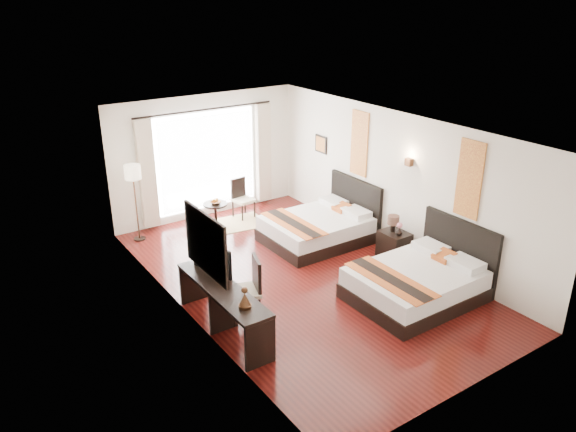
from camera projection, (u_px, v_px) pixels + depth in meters
floor at (302, 277)px, 10.33m from camera, size 4.50×7.50×0.01m
ceiling at (303, 128)px, 9.26m from camera, size 4.50×7.50×0.02m
wall_headboard at (396, 183)px, 10.96m from camera, size 0.01×7.50×2.80m
wall_desk at (184, 236)px, 8.63m from camera, size 0.01×7.50×2.80m
wall_window at (206, 157)px, 12.66m from camera, size 4.50×0.01×2.80m
wall_entry at (478, 297)px, 6.93m from camera, size 4.50×0.01×2.80m
window_glass at (207, 161)px, 12.68m from camera, size 2.40×0.02×2.20m
sheer_curtain at (208, 162)px, 12.64m from camera, size 2.30×0.02×2.10m
drape_left at (147, 174)px, 11.86m from camera, size 0.35×0.14×2.35m
drape_right at (263, 153)px, 13.37m from camera, size 0.35×0.14×2.35m
art_panel_near at (469, 179)px, 9.44m from camera, size 0.03×0.50×1.35m
art_panel_far at (359, 144)px, 11.59m from camera, size 0.03×0.50×1.35m
wall_sconce at (409, 162)px, 10.46m from camera, size 0.10×0.14×0.14m
mirror_frame at (206, 243)px, 8.03m from camera, size 0.04×1.25×0.95m
mirror_glass at (207, 243)px, 8.05m from camera, size 0.01×1.12×0.82m
bed_near at (419, 281)px, 9.54m from camera, size 2.15×1.68×1.21m
bed_far at (320, 227)px, 11.70m from camera, size 2.11×1.64×1.19m
nightstand at (394, 245)px, 10.98m from camera, size 0.45×0.56×0.54m
table_lamp at (393, 221)px, 10.85m from camera, size 0.23×0.23×0.36m
vase at (399, 233)px, 10.75m from camera, size 0.14×0.14×0.15m
console_desk at (223, 309)px, 8.60m from camera, size 0.50×2.20×0.76m
television at (208, 260)px, 8.75m from camera, size 0.34×0.84×0.49m
bronze_figurine at (245, 299)px, 7.88m from camera, size 0.20×0.20×0.28m
desk_chair at (246, 300)px, 8.95m from camera, size 0.61×0.61×1.04m
floor_lamp at (133, 177)px, 11.34m from camera, size 0.33×0.33×1.64m
side_table at (216, 216)px, 12.27m from camera, size 0.52×0.52×0.60m
fruit_bowl at (216, 203)px, 12.11m from camera, size 0.26×0.26×0.05m
window_chair at (243, 206)px, 12.92m from camera, size 0.47×0.47×0.91m
jute_rug at (234, 224)px, 12.63m from camera, size 1.47×1.10×0.01m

